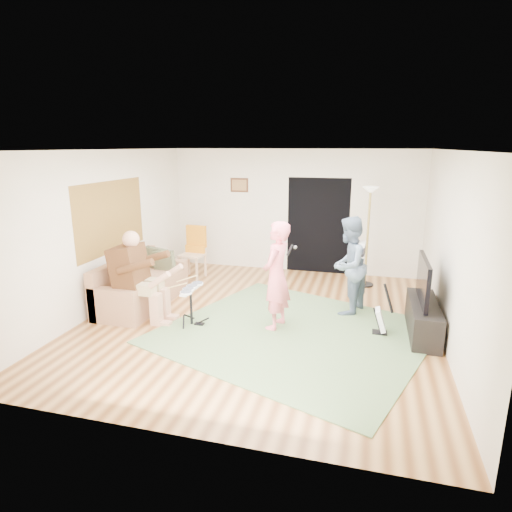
{
  "coord_description": "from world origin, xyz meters",
  "views": [
    {
      "loc": [
        1.61,
        -6.3,
        2.76
      ],
      "look_at": [
        -0.14,
        0.3,
        0.99
      ],
      "focal_mm": 30.0,
      "sensor_mm": 36.0,
      "label": 1
    }
  ],
  "objects": [
    {
      "name": "guitar_spare",
      "position": [
        1.89,
        -0.05,
        0.23
      ],
      "size": [
        0.29,
        0.26,
        0.8
      ],
      "color": "black",
      "rests_on": "floor"
    },
    {
      "name": "microphone",
      "position": [
        0.51,
        -0.22,
        1.26
      ],
      "size": [
        0.06,
        0.06,
        0.24
      ],
      "primitive_type": null,
      "color": "black",
      "rests_on": "singer"
    },
    {
      "name": "walls",
      "position": [
        0.0,
        0.0,
        1.35
      ],
      "size": [
        5.5,
        6.0,
        2.7
      ],
      "primitive_type": null,
      "color": "silver",
      "rests_on": "floor"
    },
    {
      "name": "ceiling",
      "position": [
        0.0,
        0.0,
        2.7
      ],
      "size": [
        6.0,
        6.0,
        0.0
      ],
      "primitive_type": "plane",
      "rotation": [
        3.14,
        0.0,
        0.0
      ],
      "color": "white",
      "rests_on": "walls"
    },
    {
      "name": "guitar_held",
      "position": [
        1.54,
        0.71,
        1.12
      ],
      "size": [
        0.14,
        0.6,
        0.26
      ],
      "primitive_type": null,
      "rotation": [
        0.0,
        0.0,
        -0.04
      ],
      "color": "silver",
      "rests_on": "guitarist"
    },
    {
      "name": "doorway",
      "position": [
        0.55,
        2.99,
        1.05
      ],
      "size": [
        2.1,
        0.0,
        2.1
      ],
      "primitive_type": "plane",
      "rotation": [
        1.57,
        0.0,
        0.0
      ],
      "color": "black",
      "rests_on": "walls"
    },
    {
      "name": "tv_cabinet",
      "position": [
        2.5,
        0.09,
        0.25
      ],
      "size": [
        0.4,
        1.4,
        0.5
      ],
      "primitive_type": "cube",
      "color": "black",
      "rests_on": "floor"
    },
    {
      "name": "picture_frame",
      "position": [
        -1.25,
        2.99,
        1.9
      ],
      "size": [
        0.42,
        0.03,
        0.32
      ],
      "primitive_type": "cube",
      "color": "#3F2314",
      "rests_on": "walls"
    },
    {
      "name": "area_rug",
      "position": [
        0.64,
        -0.37,
        0.01
      ],
      "size": [
        4.57,
        4.38,
        0.02
      ],
      "primitive_type": "cube",
      "rotation": [
        0.0,
        0.0,
        -0.35
      ],
      "color": "#537044",
      "rests_on": "floor"
    },
    {
      "name": "singer",
      "position": [
        0.31,
        -0.22,
        0.84
      ],
      "size": [
        0.51,
        0.68,
        1.68
      ],
      "primitive_type": "imported",
      "rotation": [
        0.0,
        0.0,
        -1.75
      ],
      "color": "#FF6E7E",
      "rests_on": "floor"
    },
    {
      "name": "guitarist",
      "position": [
        1.34,
        0.71,
        0.82
      ],
      "size": [
        0.86,
        0.96,
        1.65
      ],
      "primitive_type": "imported",
      "rotation": [
        0.0,
        0.0,
        -1.91
      ],
      "color": "slate",
      "rests_on": "floor"
    },
    {
      "name": "dining_chair",
      "position": [
        -1.96,
        1.9,
        0.39
      ],
      "size": [
        0.51,
        0.53,
        1.11
      ],
      "rotation": [
        0.0,
        0.0,
        -0.08
      ],
      "color": "#D8B48C",
      "rests_on": "floor"
    },
    {
      "name": "television",
      "position": [
        2.45,
        0.09,
        0.85
      ],
      "size": [
        0.06,
        1.15,
        0.65
      ],
      "primitive_type": "cube",
      "color": "black",
      "rests_on": "tv_cabinet"
    },
    {
      "name": "window_blinds",
      "position": [
        -2.74,
        0.2,
        1.55
      ],
      "size": [
        0.0,
        2.05,
        2.05
      ],
      "primitive_type": "plane",
      "rotation": [
        1.57,
        0.0,
        1.57
      ],
      "color": "olive",
      "rests_on": "walls"
    },
    {
      "name": "sofa",
      "position": [
        -2.29,
        0.18,
        0.28
      ],
      "size": [
        0.84,
        2.05,
        0.83
      ],
      "color": "#9F704F",
      "rests_on": "floor"
    },
    {
      "name": "floor",
      "position": [
        0.0,
        0.0,
        0.0
      ],
      "size": [
        6.0,
        6.0,
        0.0
      ],
      "primitive_type": "plane",
      "color": "brown",
      "rests_on": "ground"
    },
    {
      "name": "drummer",
      "position": [
        -1.86,
        -0.47,
        0.57
      ],
      "size": [
        0.96,
        0.53,
        1.47
      ],
      "color": "#4E2D16",
      "rests_on": "sofa"
    },
    {
      "name": "drum_kit",
      "position": [
        -1.0,
        -0.47,
        0.28
      ],
      "size": [
        0.35,
        0.63,
        0.65
      ],
      "color": "black",
      "rests_on": "floor"
    },
    {
      "name": "torchiere_lamp",
      "position": [
        1.62,
        2.29,
        1.37
      ],
      "size": [
        0.36,
        0.36,
        1.99
      ],
      "color": "black",
      "rests_on": "floor"
    }
  ]
}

